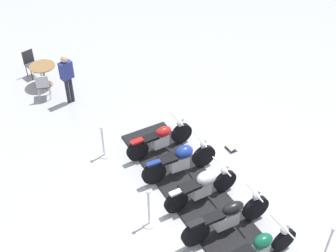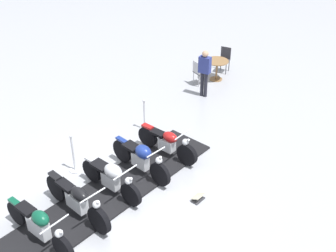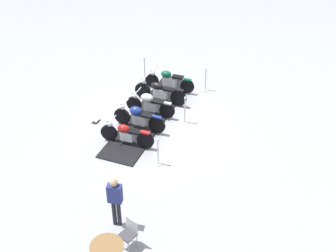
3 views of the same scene
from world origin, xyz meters
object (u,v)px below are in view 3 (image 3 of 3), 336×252
at_px(motorcycle_chrome, 149,103).
at_px(motorcycle_maroon, 126,134).
at_px(motorcycle_navy, 138,117).
at_px(stanchion_left_front, 205,83).
at_px(cafe_table, 107,251).
at_px(stanchion_left_rear, 158,155).
at_px(bystander_person, 115,198).
at_px(cafe_chair_across_table, 129,232).
at_px(stanchion_right_front, 145,72).
at_px(info_placard, 96,120).
at_px(motorcycle_black, 160,92).
at_px(stanchion_left_mid, 185,114).
at_px(motorcycle_forest, 169,80).

relative_size(motorcycle_chrome, motorcycle_maroon, 1.01).
relative_size(motorcycle_navy, stanchion_left_front, 1.87).
height_order(motorcycle_chrome, motorcycle_maroon, motorcycle_chrome).
relative_size(motorcycle_maroon, cafe_table, 2.20).
height_order(stanchion_left_rear, bystander_person, bystander_person).
distance_m(cafe_table, cafe_chair_across_table, 0.82).
bearing_deg(motorcycle_maroon, stanchion_right_front, -75.39).
distance_m(motorcycle_chrome, info_placard, 2.21).
bearing_deg(motorcycle_black, motorcycle_navy, 92.05).
bearing_deg(stanchion_left_mid, cafe_chair_across_table, -59.78).
height_order(motorcycle_chrome, bystander_person, bystander_person).
distance_m(motorcycle_forest, stanchion_left_rear, 5.10).
relative_size(motorcycle_navy, stanchion_right_front, 1.86).
height_order(stanchion_left_front, bystander_person, bystander_person).
relative_size(motorcycle_black, stanchion_right_front, 2.01).
relative_size(motorcycle_chrome, stanchion_left_mid, 1.66).
distance_m(motorcycle_forest, stanchion_right_front, 1.55).
xyz_separation_m(motorcycle_maroon, stanchion_right_front, (-3.33, 3.83, -0.11)).
relative_size(motorcycle_navy, stanchion_left_mid, 1.76).
relative_size(motorcycle_maroon, stanchion_left_rear, 1.80).
height_order(motorcycle_chrome, cafe_table, motorcycle_chrome).
height_order(motorcycle_forest, bystander_person, bystander_person).
bearing_deg(stanchion_left_front, cafe_chair_across_table, -61.47).
bearing_deg(motorcycle_forest, cafe_chair_across_table, 102.61).
distance_m(motorcycle_forest, motorcycle_black, 1.06).
bearing_deg(stanchion_left_mid, motorcycle_navy, -119.85).
bearing_deg(motorcycle_navy, motorcycle_chrome, -86.84).
relative_size(stanchion_left_front, info_placard, 2.70).
xyz_separation_m(motorcycle_chrome, stanchion_right_front, (-2.43, 1.90, -0.19)).
relative_size(motorcycle_forest, stanchion_left_mid, 1.80).
distance_m(motorcycle_maroon, stanchion_right_front, 5.08).
bearing_deg(stanchion_left_front, motorcycle_chrome, -93.81).
relative_size(stanchion_left_mid, stanchion_left_front, 1.06).
bearing_deg(info_placard, cafe_chair_across_table, -142.40).
height_order(motorcycle_navy, stanchion_right_front, stanchion_right_front).
bearing_deg(cafe_chair_across_table, stanchion_left_rear, -152.90).
height_order(motorcycle_black, motorcycle_chrome, motorcycle_black).
bearing_deg(cafe_chair_across_table, info_placard, -125.15).
relative_size(motorcycle_forest, stanchion_left_rear, 1.97).
xyz_separation_m(motorcycle_black, bystander_person, (4.10, -5.54, 0.52)).
distance_m(motorcycle_black, motorcycle_chrome, 1.07).
distance_m(stanchion_left_rear, bystander_person, 3.01).
xyz_separation_m(motorcycle_black, stanchion_left_mid, (1.79, -0.35, -0.13)).
bearing_deg(cafe_table, motorcycle_black, 127.48).
bearing_deg(motorcycle_black, motorcycle_forest, -87.15).
distance_m(stanchion_left_front, cafe_chair_across_table, 9.02).
relative_size(motorcycle_forest, motorcycle_maroon, 1.09).
xyz_separation_m(motorcycle_forest, stanchion_left_mid, (2.24, -1.31, -0.13)).
bearing_deg(bystander_person, stanchion_left_mid, -11.99).
bearing_deg(info_placard, motorcycle_forest, -27.91).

